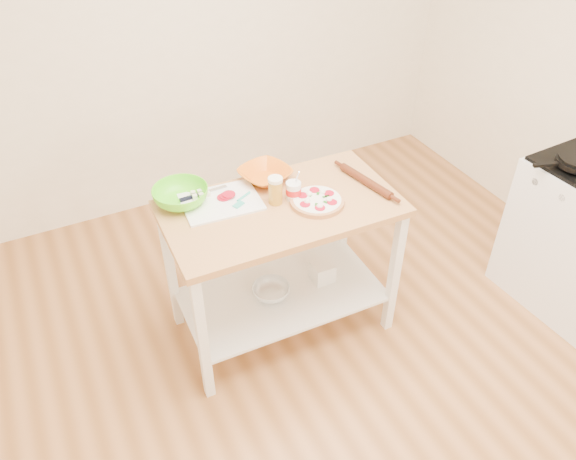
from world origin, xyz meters
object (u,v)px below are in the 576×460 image
at_px(knife, 197,195).
at_px(shelf_glass_bowl, 271,291).
at_px(pizza, 317,201).
at_px(beer_pint, 275,190).
at_px(yogurt_tub, 293,191).
at_px(spatula, 241,200).
at_px(shelf_bin, 322,271).
at_px(cutting_board, 220,201).
at_px(green_bowl, 181,196).
at_px(rolling_pin, 366,181).
at_px(prep_island, 281,242).
at_px(orange_bowl, 265,175).

height_order(knife, shelf_glass_bowl, knife).
relative_size(pizza, beer_pint, 1.88).
xyz_separation_m(pizza, yogurt_tub, (-0.09, 0.09, 0.03)).
bearing_deg(spatula, shelf_bin, -40.79).
relative_size(cutting_board, yogurt_tub, 2.42).
height_order(pizza, green_bowl, green_bowl).
xyz_separation_m(spatula, rolling_pin, (0.67, -0.15, 0.01)).
distance_m(prep_island, pizza, 0.33).
height_order(green_bowl, shelf_glass_bowl, green_bowl).
xyz_separation_m(cutting_board, rolling_pin, (0.77, -0.20, 0.01)).
bearing_deg(cutting_board, shelf_bin, -12.51).
bearing_deg(spatula, rolling_pin, -38.91).
distance_m(orange_bowl, rolling_pin, 0.55).
bearing_deg(yogurt_tub, beer_pint, 175.54).
xyz_separation_m(orange_bowl, shelf_glass_bowl, (-0.09, -0.24, -0.64)).
height_order(beer_pint, yogurt_tub, yogurt_tub).
height_order(cutting_board, green_bowl, green_bowl).
bearing_deg(green_bowl, shelf_glass_bowl, -31.28).
bearing_deg(pizza, spatula, 152.94).
xyz_separation_m(cutting_board, orange_bowl, (0.30, 0.09, 0.03)).
bearing_deg(green_bowl, rolling_pin, -16.59).
distance_m(cutting_board, knife, 0.13).
distance_m(green_bowl, shelf_glass_bowl, 0.80).
relative_size(pizza, rolling_pin, 0.76).
height_order(pizza, cutting_board, pizza).
height_order(pizza, rolling_pin, pizza).
bearing_deg(orange_bowl, cutting_board, -163.32).
height_order(yogurt_tub, rolling_pin, yogurt_tub).
height_order(rolling_pin, shelf_glass_bowl, rolling_pin).
bearing_deg(green_bowl, yogurt_tub, -22.50).
height_order(pizza, yogurt_tub, yogurt_tub).
xyz_separation_m(prep_island, cutting_board, (-0.27, 0.17, 0.26)).
bearing_deg(knife, spatula, -39.62).
height_order(pizza, knife, pizza).
bearing_deg(orange_bowl, yogurt_tub, -75.61).
relative_size(prep_island, yogurt_tub, 7.14).
bearing_deg(shelf_bin, beer_pint, 173.18).
bearing_deg(yogurt_tub, rolling_pin, -8.26).
bearing_deg(knife, shelf_glass_bowl, -41.30).
bearing_deg(beer_pint, shelf_glass_bowl, -156.54).
height_order(cutting_board, beer_pint, beer_pint).
distance_m(prep_island, green_bowl, 0.60).
bearing_deg(orange_bowl, shelf_bin, -46.27).
bearing_deg(prep_island, orange_bowl, 84.00).
height_order(prep_island, spatula, spatula).
distance_m(spatula, yogurt_tub, 0.28).
distance_m(spatula, shelf_bin, 0.75).
bearing_deg(spatula, cutting_board, 124.51).
height_order(spatula, knife, knife).
distance_m(cutting_board, yogurt_tub, 0.39).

